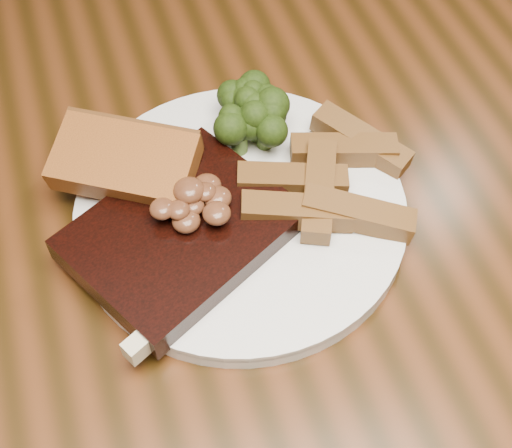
% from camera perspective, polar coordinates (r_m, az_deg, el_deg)
% --- Properties ---
extents(dining_table, '(1.60, 0.90, 0.75)m').
position_cam_1_polar(dining_table, '(0.63, 0.94, -5.88)').
color(dining_table, '#45220D').
rests_on(dining_table, ground).
extents(chair_far, '(0.50, 0.50, 0.96)m').
position_cam_1_polar(chair_far, '(1.08, -16.31, 13.69)').
color(chair_far, black).
rests_on(chair_far, ground).
extents(plate, '(0.26, 0.26, 0.01)m').
position_cam_1_polar(plate, '(0.55, -1.22, 0.89)').
color(plate, silver).
rests_on(plate, dining_table).
extents(steak, '(0.19, 0.17, 0.02)m').
position_cam_1_polar(steak, '(0.52, -5.97, -0.76)').
color(steak, black).
rests_on(steak, plate).
extents(steak_bone, '(0.12, 0.07, 0.02)m').
position_cam_1_polar(steak_bone, '(0.50, -4.39, -5.70)').
color(steak_bone, beige).
rests_on(steak_bone, plate).
extents(mushroom_pile, '(0.06, 0.06, 0.03)m').
position_cam_1_polar(mushroom_pile, '(0.51, -5.52, 1.55)').
color(mushroom_pile, '#5A301C').
rests_on(mushroom_pile, steak).
extents(garlic_bread, '(0.12, 0.10, 0.02)m').
position_cam_1_polar(garlic_bread, '(0.56, -10.17, 3.58)').
color(garlic_bread, brown).
rests_on(garlic_bread, plate).
extents(potato_wedges, '(0.11, 0.11, 0.02)m').
position_cam_1_polar(potato_wedges, '(0.55, 6.11, 2.95)').
color(potato_wedges, brown).
rests_on(potato_wedges, plate).
extents(broccoli_cluster, '(0.08, 0.08, 0.04)m').
position_cam_1_polar(broccoli_cluster, '(0.59, 0.05, 9.06)').
color(broccoli_cluster, '#23370C').
rests_on(broccoli_cluster, plate).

